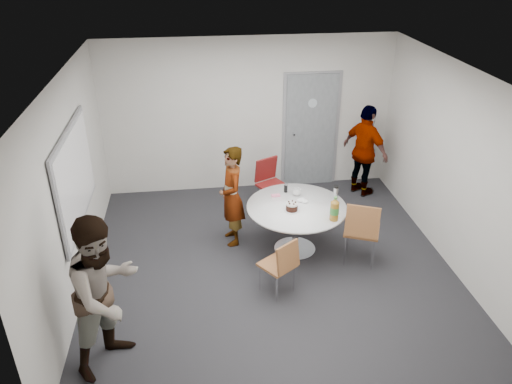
{
  "coord_description": "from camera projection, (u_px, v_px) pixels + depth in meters",
  "views": [
    {
      "loc": [
        -0.94,
        -5.66,
        4.19
      ],
      "look_at": [
        -0.17,
        0.25,
        1.05
      ],
      "focal_mm": 35.0,
      "sensor_mm": 36.0,
      "label": 1
    }
  ],
  "objects": [
    {
      "name": "door",
      "position": [
        310.0,
        131.0,
        8.85
      ],
      "size": [
        1.02,
        0.17,
        2.12
      ],
      "color": "slate",
      "rests_on": "wall_back"
    },
    {
      "name": "person_left",
      "position": [
        105.0,
        294.0,
        5.09
      ],
      "size": [
        1.08,
        1.11,
        1.8
      ],
      "primitive_type": "imported",
      "rotation": [
        0.0,
        0.0,
        0.89
      ],
      "color": "white",
      "rests_on": "floor"
    },
    {
      "name": "wall_left",
      "position": [
        70.0,
        191.0,
        6.11
      ],
      "size": [
        0.0,
        5.0,
        5.0
      ],
      "primitive_type": "plane",
      "rotation": [
        1.57,
        0.0,
        1.57
      ],
      "color": "silver",
      "rests_on": "floor"
    },
    {
      "name": "ceiling",
      "position": [
        273.0,
        75.0,
        5.77
      ],
      "size": [
        5.0,
        5.0,
        0.0
      ],
      "primitive_type": "plane",
      "rotation": [
        3.14,
        0.0,
        0.0
      ],
      "color": "silver",
      "rests_on": "wall_back"
    },
    {
      "name": "wall_front",
      "position": [
        318.0,
        310.0,
        4.21
      ],
      "size": [
        5.0,
        0.0,
        5.0
      ],
      "primitive_type": "plane",
      "rotation": [
        -1.57,
        0.0,
        0.0
      ],
      "color": "silver",
      "rests_on": "floor"
    },
    {
      "name": "chair_near_right",
      "position": [
        362.0,
        227.0,
        6.79
      ],
      "size": [
        0.62,
        0.65,
        0.98
      ],
      "rotation": [
        0.0,
        0.0,
        -0.4
      ],
      "color": "brown",
      "rests_on": "floor"
    },
    {
      "name": "whiteboard",
      "position": [
        75.0,
        177.0,
        6.25
      ],
      "size": [
        0.04,
        1.9,
        1.25
      ],
      "color": "gray",
      "rests_on": "wall_left"
    },
    {
      "name": "wall_right",
      "position": [
        455.0,
        169.0,
        6.69
      ],
      "size": [
        0.0,
        5.0,
        5.0
      ],
      "primitive_type": "plane",
      "rotation": [
        1.57,
        0.0,
        -1.57
      ],
      "color": "silver",
      "rests_on": "floor"
    },
    {
      "name": "chair_far",
      "position": [
        270.0,
        179.0,
        8.22
      ],
      "size": [
        0.58,
        0.6,
        0.9
      ],
      "rotation": [
        0.0,
        0.0,
        3.61
      ],
      "color": "maroon",
      "rests_on": "floor"
    },
    {
      "name": "chair_near_left",
      "position": [
        282.0,
        263.0,
        6.26
      ],
      "size": [
        0.55,
        0.56,
        0.81
      ],
      "rotation": [
        0.0,
        0.0,
        0.62
      ],
      "color": "brown",
      "rests_on": "floor"
    },
    {
      "name": "person_main",
      "position": [
        232.0,
        196.0,
        7.24
      ],
      "size": [
        0.44,
        0.6,
        1.52
      ],
      "primitive_type": "imported",
      "rotation": [
        0.0,
        0.0,
        -1.43
      ],
      "color": "#A5C6EA",
      "rests_on": "floor"
    },
    {
      "name": "person_right",
      "position": [
        365.0,
        151.0,
        8.58
      ],
      "size": [
        0.82,
        1.02,
        1.63
      ],
      "primitive_type": "imported",
      "rotation": [
        0.0,
        0.0,
        2.09
      ],
      "color": "black",
      "rests_on": "floor"
    },
    {
      "name": "wall_back",
      "position": [
        249.0,
        116.0,
        8.59
      ],
      "size": [
        5.0,
        0.0,
        5.0
      ],
      "primitive_type": "plane",
      "rotation": [
        1.57,
        0.0,
        0.0
      ],
      "color": "silver",
      "rests_on": "floor"
    },
    {
      "name": "table",
      "position": [
        299.0,
        212.0,
        7.06
      ],
      "size": [
        1.41,
        1.41,
        1.09
      ],
      "color": "white",
      "rests_on": "floor"
    },
    {
      "name": "floor",
      "position": [
        270.0,
        265.0,
        7.03
      ],
      "size": [
        5.0,
        5.0,
        0.0
      ],
      "primitive_type": "plane",
      "color": "black",
      "rests_on": "ground"
    }
  ]
}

